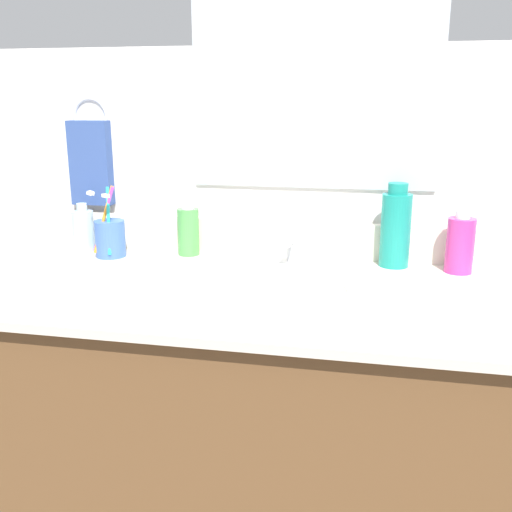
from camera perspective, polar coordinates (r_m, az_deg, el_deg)
The scene contains 15 objects.
vanity_cabinet at distance 1.42m, azimuth -0.87°, elevation -18.68°, with size 1.12×0.52×0.77m, color brown.
countertop at distance 1.25m, azimuth -0.94°, elevation -3.47°, with size 1.17×0.56×0.02m, color beige.
backsplash at distance 1.49m, azimuth 1.29°, elevation 1.79°, with size 1.17×0.02×0.09m, color beige.
back_wall at distance 1.60m, azimuth 1.64°, elevation -4.14°, with size 2.27×0.04×1.30m, color white.
mirror_panel at distance 1.47m, azimuth 5.69°, elevation 17.48°, with size 0.60×0.01×0.56m, color #B2BCC6.
towel_ring at distance 1.64m, azimuth -15.77°, elevation 12.92°, with size 0.10×0.10×0.01m, color silver.
hand_towel at distance 1.63m, azimuth -15.75°, elevation 8.68°, with size 0.11×0.04×0.22m, color #334C8C.
sink_basin at distance 1.23m, azimuth 2.11°, elevation -4.76°, with size 0.33×0.33×0.11m.
faucet at distance 1.40m, azimuth 3.44°, elevation 0.15°, with size 0.16×0.10×0.08m.
bottle_toner_green at distance 1.50m, azimuth -6.59°, elevation 2.51°, with size 0.05×0.05×0.14m.
bottle_gel_clear at distance 1.59m, azimuth -16.40°, elevation 2.44°, with size 0.05×0.05×0.13m.
bottle_soap_pink at distance 1.41m, azimuth 19.20°, elevation 1.08°, with size 0.06×0.06×0.14m.
bottle_mouthwash_teal at distance 1.42m, azimuth 13.40°, elevation 2.65°, with size 0.07×0.07×0.20m.
cup_blue_plastic at distance 1.52m, azimuth -14.01°, elevation 1.79°, with size 0.08×0.08×0.18m.
soap_bar at distance 1.44m, azimuth -3.82°, elevation 0.01°, with size 0.06×0.04×0.02m, color white.
Camera 1 is at (0.26, -1.15, 1.18)m, focal length 41.20 mm.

